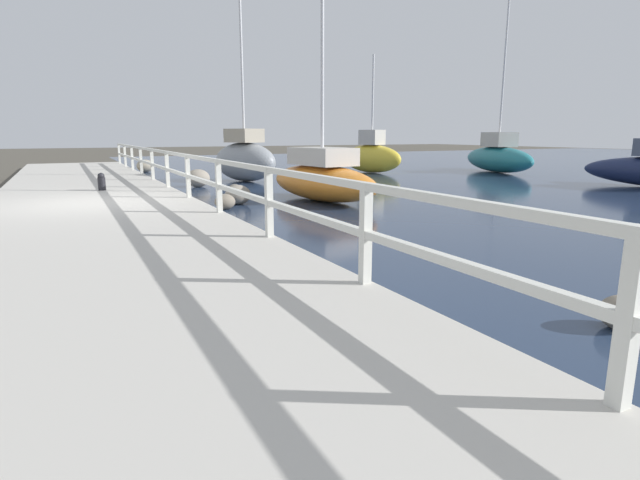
# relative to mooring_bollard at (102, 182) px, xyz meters

# --- Properties ---
(ground_plane) EXTENTS (120.00, 120.00, 0.00)m
(ground_plane) POSITION_rel_mooring_bollard_xyz_m (-0.34, -2.70, -0.46)
(ground_plane) COLOR #4C473D
(dock_walkway) EXTENTS (4.45, 36.00, 0.22)m
(dock_walkway) POSITION_rel_mooring_bollard_xyz_m (-0.34, -2.70, -0.35)
(dock_walkway) COLOR beige
(dock_walkway) RESTS_ON ground
(railing) EXTENTS (0.10, 32.50, 1.05)m
(railing) POSITION_rel_mooring_bollard_xyz_m (1.79, -2.70, 0.47)
(railing) COLOR silver
(railing) RESTS_ON dock_walkway
(boulder_near_dock) EXTENTS (0.66, 0.59, 0.49)m
(boulder_near_dock) POSITION_rel_mooring_bollard_xyz_m (2.96, -2.91, -0.22)
(boulder_near_dock) COLOR gray
(boulder_near_dock) RESTS_ON ground
(boulder_downstream) EXTENTS (0.78, 0.70, 0.58)m
(boulder_downstream) POSITION_rel_mooring_bollard_xyz_m (2.52, 9.65, -0.17)
(boulder_downstream) COLOR gray
(boulder_downstream) RESTS_ON ground
(boulder_upstream) EXTENTS (0.49, 0.44, 0.37)m
(boulder_upstream) POSITION_rel_mooring_bollard_xyz_m (2.42, -3.60, -0.28)
(boulder_upstream) COLOR slate
(boulder_upstream) RESTS_ON ground
(boulder_mid_strip) EXTENTS (0.80, 0.72, 0.60)m
(boulder_mid_strip) POSITION_rel_mooring_bollard_xyz_m (3.08, 1.78, -0.16)
(boulder_mid_strip) COLOR gray
(boulder_mid_strip) RESTS_ON ground
(boulder_water_edge) EXTENTS (0.39, 0.35, 0.29)m
(boulder_water_edge) POSITION_rel_mooring_bollard_xyz_m (3.58, -0.67, -0.32)
(boulder_water_edge) COLOR #666056
(boulder_water_edge) RESTS_ON ground
(boulder_far_strip) EXTENTS (0.42, 0.38, 0.31)m
(boulder_far_strip) POSITION_rel_mooring_bollard_xyz_m (3.50, -12.45, -0.31)
(boulder_far_strip) COLOR slate
(boulder_far_strip) RESTS_ON ground
(mooring_bollard) EXTENTS (0.20, 0.20, 0.48)m
(mooring_bollard) POSITION_rel_mooring_bollard_xyz_m (0.00, 0.00, 0.00)
(mooring_bollard) COLOR black
(mooring_bollard) RESTS_ON dock_walkway
(sailboat_teal) EXTENTS (3.03, 5.72, 7.48)m
(sailboat_teal) POSITION_rel_mooring_bollard_xyz_m (17.16, 2.13, 0.25)
(sailboat_teal) COLOR #1E707A
(sailboat_teal) RESTS_ON water_surface
(sailboat_orange) EXTENTS (1.98, 4.42, 5.70)m
(sailboat_orange) POSITION_rel_mooring_bollard_xyz_m (5.19, -3.23, 0.12)
(sailboat_orange) COLOR orange
(sailboat_orange) RESTS_ON water_surface
(sailboat_gray) EXTENTS (2.38, 3.31, 8.18)m
(sailboat_gray) POSITION_rel_mooring_bollard_xyz_m (5.17, 3.05, 0.38)
(sailboat_gray) COLOR gray
(sailboat_gray) RESTS_ON water_surface
(sailboat_yellow) EXTENTS (1.94, 3.50, 5.18)m
(sailboat_yellow) POSITION_rel_mooring_bollard_xyz_m (11.76, 4.54, 0.29)
(sailboat_yellow) COLOR gold
(sailboat_yellow) RESTS_ON water_surface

